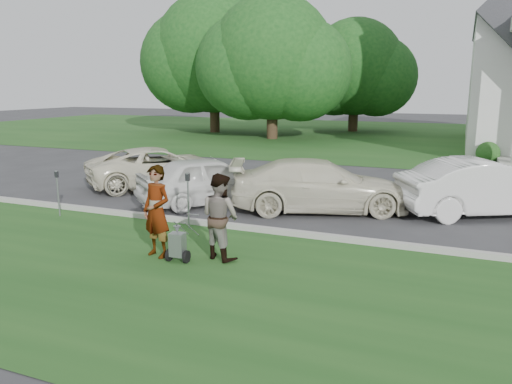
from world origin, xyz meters
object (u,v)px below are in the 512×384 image
Objects in this scene: striping_cart at (178,245)px; car_d at (486,188)px; person_right at (220,217)px; parking_meter_far at (58,188)px; tree_left at (272,63)px; car_c at (320,185)px; person_left at (157,212)px; car_a at (159,167)px; tree_back at (355,72)px; tree_far at (214,59)px; parking_meter_near at (188,194)px; car_b at (209,180)px.

striping_cart is 8.99m from car_d.
person_right is 5.94m from parking_meter_far.
car_c is (8.55, -18.69, -4.35)m from tree_left.
person_left is 0.38× the size of car_a.
tree_back is 27.30m from car_d.
tree_far is (-6.00, 3.00, 0.58)m from tree_left.
striping_cart is at bearing -65.14° from parking_meter_near.
person_left is at bearing 144.74° from car_b.
parking_meter_near is at bearing 116.42° from person_left.
car_a is 10.90m from car_d.
car_b is at bearing 106.80° from parking_meter_near.
tree_far reaches higher than parking_meter_far.
person_left is (6.43, -23.97, -4.12)m from tree_left.
tree_back reaches higher than car_c.
parking_meter_far reaches higher than striping_cart.
parking_meter_far is (-2.04, -30.16, -3.90)m from tree_back.
person_right is at bearing -62.68° from tree_far.
car_c is at bearing 76.75° from car_d.
car_c is at bearing -65.41° from tree_left.
striping_cart is at bearing 165.79° from car_a.
tree_far is 26.58m from car_c.
tree_back reaches higher than car_d.
car_d is at bearing 58.37° from person_left.
car_d is (11.08, 4.70, -0.02)m from parking_meter_far.
car_b reaches higher than striping_cart.
parking_meter_far is at bearing -93.87° from tree_back.
tree_back is 30.48m from parking_meter_far.
person_right is at bearing -44.45° from parking_meter_near.
parking_meter_far is (-3.99, -0.33, -0.10)m from parking_meter_near.
parking_meter_near is at bearing 110.50° from striping_cart.
striping_cart is 5.31m from car_b.
tree_back is at bearing -54.12° from car_a.
tree_left reaches higher than car_c.
car_d is (6.03, 6.65, 0.44)m from striping_cart.
person_right reaches higher than car_b.
car_a is 1.05× the size of car_d.
striping_cart is at bearing -64.37° from tree_far.
parking_meter_far is at bearing -175.20° from parking_meter_near.
tree_left is at bearing -26.56° from tree_far.
person_right is 0.41× the size of car_b.
person_right is at bearing 32.40° from striping_cart.
car_d is (7.90, 1.69, 0.05)m from car_b.
tree_far is 8.90× the size of parking_meter_far.
car_b reaches higher than parking_meter_far.
tree_left is 20.30m from car_b.
car_a is at bearing 136.71° from person_left.
tree_far is 26.83m from parking_meter_far.
tree_left is 8.95m from tree_back.
person_left is at bearing 162.96° from car_a.
person_right is 1.40× the size of parking_meter_far.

